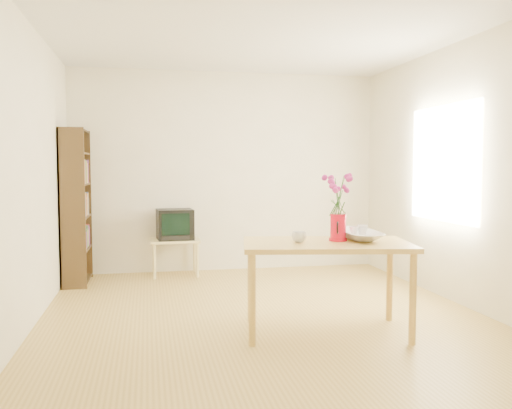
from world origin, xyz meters
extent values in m
plane|color=#AC883D|center=(0.00, 0.00, 0.00)|extent=(4.50, 4.50, 0.00)
plane|color=white|center=(0.00, 0.00, 2.60)|extent=(4.50, 4.50, 0.00)
plane|color=beige|center=(0.00, 2.25, 1.30)|extent=(4.00, 0.00, 4.00)
plane|color=beige|center=(0.00, -2.25, 1.30)|extent=(4.00, 0.00, 4.00)
plane|color=beige|center=(-2.00, 0.00, 1.30)|extent=(0.00, 4.50, 4.50)
plane|color=beige|center=(2.00, 0.00, 1.30)|extent=(0.00, 4.50, 4.50)
plane|color=white|center=(1.98, 0.30, 1.40)|extent=(0.00, 1.30, 1.30)
cube|color=gold|center=(0.40, -0.63, 0.73)|extent=(1.46, 0.99, 0.04)
cylinder|color=gold|center=(-0.26, -0.85, 0.35)|extent=(0.06, 0.06, 0.71)
cylinder|color=gold|center=(0.95, -1.06, 0.35)|extent=(0.06, 0.06, 0.71)
cylinder|color=gold|center=(-0.15, -0.21, 0.35)|extent=(0.06, 0.06, 0.71)
cylinder|color=gold|center=(1.06, -0.42, 0.35)|extent=(0.06, 0.06, 0.71)
cube|color=#D9C27A|center=(-0.70, 1.97, 0.45)|extent=(0.60, 0.45, 0.03)
cylinder|color=#D9C27A|center=(-0.96, 1.78, 0.22)|extent=(0.04, 0.04, 0.43)
cylinder|color=#D9C27A|center=(-0.44, 1.78, 0.22)|extent=(0.04, 0.04, 0.43)
cylinder|color=#D9C27A|center=(-0.96, 2.15, 0.22)|extent=(0.04, 0.04, 0.43)
cylinder|color=#D9C27A|center=(-0.44, 2.15, 0.22)|extent=(0.04, 0.04, 0.43)
cube|color=#322110|center=(-1.85, 1.41, 0.90)|extent=(0.28, 0.02, 1.80)
cube|color=#322110|center=(-1.85, 2.09, 0.90)|extent=(0.28, 0.03, 1.80)
cube|color=#322110|center=(-1.98, 1.75, 0.90)|extent=(0.02, 0.70, 1.80)
cube|color=#322110|center=(-1.85, 1.75, 0.04)|extent=(0.27, 0.65, 0.02)
cube|color=#322110|center=(-1.85, 1.75, 0.40)|extent=(0.27, 0.65, 0.02)
cube|color=#322110|center=(-1.85, 1.75, 0.78)|extent=(0.27, 0.65, 0.02)
cube|color=#322110|center=(-1.85, 1.75, 1.16)|extent=(0.27, 0.65, 0.02)
cube|color=#322110|center=(-1.85, 1.75, 1.52)|extent=(0.27, 0.65, 0.02)
cube|color=#322110|center=(-1.85, 1.75, 1.78)|extent=(0.27, 0.65, 0.02)
cylinder|color=red|center=(0.52, -0.58, 0.86)|extent=(0.13, 0.13, 0.22)
cylinder|color=red|center=(0.52, -0.58, 0.76)|extent=(0.15, 0.15, 0.02)
cylinder|color=red|center=(0.52, -0.58, 0.97)|extent=(0.14, 0.14, 0.01)
cone|color=red|center=(0.54, -0.64, 0.95)|extent=(0.07, 0.08, 0.06)
torus|color=black|center=(0.49, -0.51, 0.87)|extent=(0.05, 0.10, 0.10)
imported|color=white|center=(0.17, -0.61, 0.79)|extent=(0.13, 0.13, 0.09)
imported|color=white|center=(0.73, -0.50, 0.96)|extent=(0.47, 0.47, 0.43)
imported|color=white|center=(0.69, -0.50, 0.92)|extent=(0.10, 0.10, 0.06)
imported|color=white|center=(0.77, -0.48, 0.92)|extent=(0.11, 0.11, 0.07)
cube|color=black|center=(-0.70, 1.97, 0.65)|extent=(0.46, 0.43, 0.38)
cube|color=black|center=(-0.70, 2.04, 0.67)|extent=(0.32, 0.24, 0.26)
cube|color=black|center=(-0.70, 1.77, 0.67)|extent=(0.34, 0.04, 0.26)
camera|label=1|loc=(-1.03, -4.83, 1.37)|focal=38.00mm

